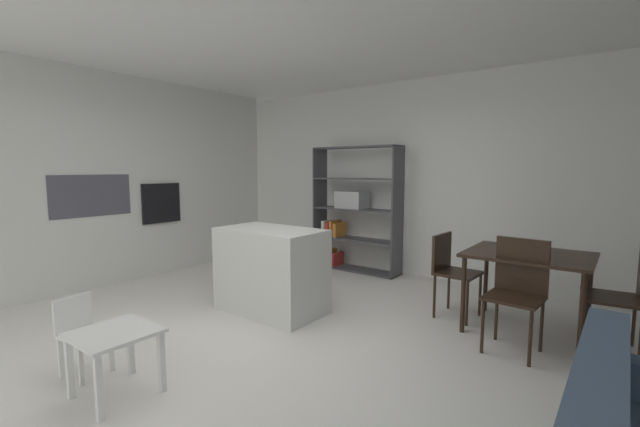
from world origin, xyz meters
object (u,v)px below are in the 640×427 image
Objects in this scene: dining_table at (528,261)px; child_chair_left at (81,331)px; child_table at (115,343)px; dining_chair_island_side at (450,266)px; built_in_oven at (161,203)px; kitchen_island at (271,270)px; dining_chair_window_side at (628,288)px; open_bookshelf at (351,213)px; dining_chair_near at (518,284)px.

child_chair_left is at bearing -130.84° from dining_table.
dining_chair_island_side is at bearing 66.43° from child_table.
built_in_oven is 1.17× the size of child_table.
kitchen_island reaches higher than dining_chair_island_side.
kitchen_island reaches higher than child_table.
open_bookshelf is at bearing -113.36° from dining_chair_window_side.
dining_chair_near is (2.35, 0.59, 0.11)m from kitchen_island.
dining_chair_island_side is (1.79, 2.93, 0.20)m from child_chair_left.
kitchen_island reaches higher than child_chair_left.
open_bookshelf is 1.97× the size of dining_chair_near.
built_in_oven is 0.68× the size of dining_chair_island_side.
dining_chair_island_side is at bearing -96.26° from dining_chair_window_side.
kitchen_island is 2.18m from open_bookshelf.
open_bookshelf is 4.02m from child_chair_left.
built_in_oven is at bearing -87.42° from dining_chair_window_side.
dining_chair_window_side is (0.76, 0.01, -0.13)m from dining_table.
dining_table is (2.02, 2.92, 0.31)m from child_table.
dining_chair_island_side is at bearing 33.53° from kitchen_island.
open_bookshelf is 2.17× the size of dining_chair_island_side.
dining_chair_island_side reaches higher than child_chair_left.
dining_chair_near reaches higher than child_table.
child_chair_left is (-0.51, -0.01, -0.04)m from child_table.
dining_table is (2.68, -1.05, -0.19)m from open_bookshelf.
kitchen_island is at bearing -15.80° from child_chair_left.
dining_table reaches higher than child_chair_left.
dining_chair_island_side is (1.28, 2.92, 0.16)m from child_table.
open_bookshelf is at bearing 64.60° from dining_chair_island_side.
dining_chair_window_side is (2.78, 2.93, 0.19)m from child_table.
dining_chair_near is 0.88m from dining_chair_island_side.
child_table is 0.53× the size of dining_chair_near.
built_in_oven is 5.59m from dining_chair_window_side.
dining_chair_near reaches higher than kitchen_island.
kitchen_island is 1.08× the size of dining_table.
dining_chair_near reaches higher than dining_chair_island_side.
dining_chair_island_side is at bearing -41.43° from child_chair_left.
built_in_oven is at bearing 175.56° from kitchen_island.
built_in_oven is 0.62× the size of dining_chair_window_side.
open_bookshelf is at bearing 158.57° from dining_table.
built_in_oven is 0.55× the size of dining_table.
dining_table is 1.12× the size of dining_chair_near.
dining_chair_window_side reaches higher than child_table.
built_in_oven is at bearing -137.02° from open_bookshelf.
open_bookshelf is 3.60m from dining_chair_window_side.
kitchen_island is at bearing 126.52° from dining_chair_island_side.
child_chair_left is 0.62× the size of dining_chair_window_side.
dining_chair_near is at bearing 50.51° from child_table.
dining_chair_island_side is at bearing 179.65° from dining_table.
built_in_oven reaches higher than dining_chair_window_side.
child_table is (2.72, -2.05, -0.68)m from built_in_oven.
dining_chair_window_side is (3.43, -1.04, -0.32)m from open_bookshelf.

